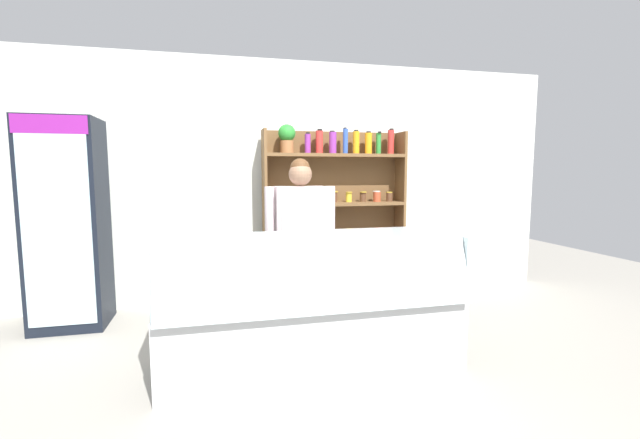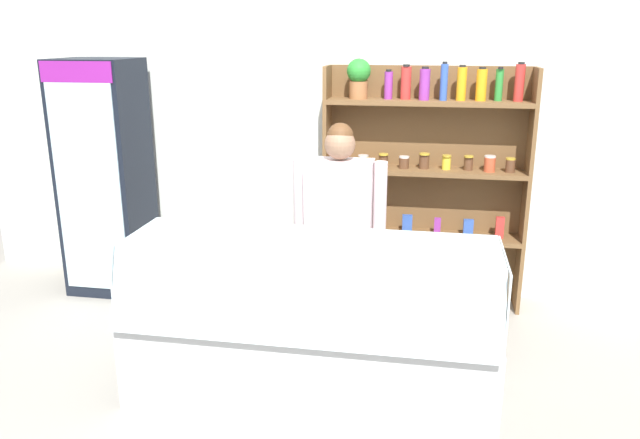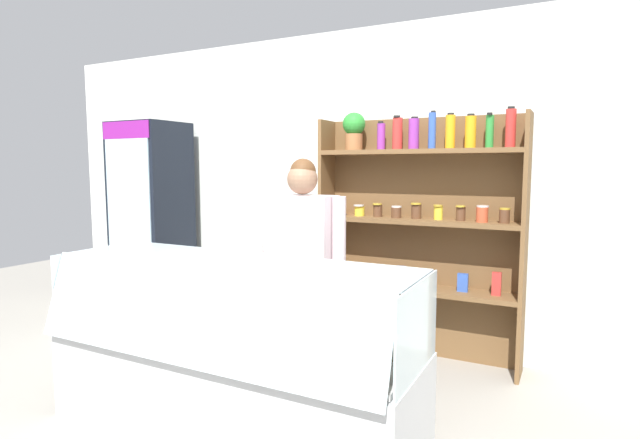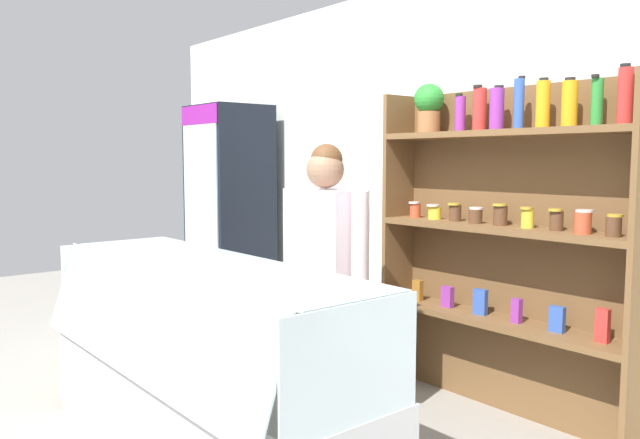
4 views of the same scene
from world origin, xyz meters
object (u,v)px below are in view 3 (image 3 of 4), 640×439
deli_display_case (231,380)px  shop_clerk (302,254)px  drinks_fridge (152,222)px  shelving_unit (417,222)px

deli_display_case → shop_clerk: shop_clerk is taller
deli_display_case → shop_clerk: 0.97m
drinks_fridge → shelving_unit: (2.64, 0.21, 0.12)m
drinks_fridge → deli_display_case: drinks_fridge is taller
drinks_fridge → shelving_unit: 2.65m
deli_display_case → shop_clerk: size_ratio=1.38×
drinks_fridge → deli_display_case: size_ratio=0.90×
drinks_fridge → shop_clerk: drinks_fridge is taller
shelving_unit → drinks_fridge: bearing=-175.4°
shelving_unit → shop_clerk: (-0.54, -0.88, -0.16)m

